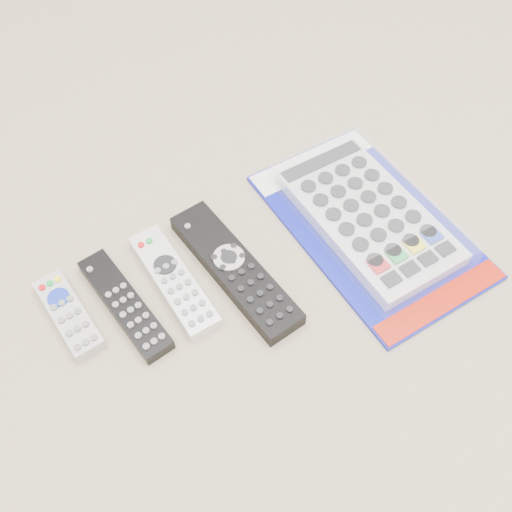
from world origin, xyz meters
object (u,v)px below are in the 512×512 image
remote_slim_black (125,304)px  jumbo_remote_packaged (369,215)px  remote_silver_dvd (174,281)px  remote_small_grey (68,314)px  remote_large_black (235,269)px

remote_slim_black → jumbo_remote_packaged: 0.37m
remote_slim_black → remote_silver_dvd: bearing=-6.6°
remote_small_grey → jumbo_remote_packaged: (0.43, -0.08, 0.01)m
remote_small_grey → remote_slim_black: size_ratio=0.74×
remote_small_grey → remote_slim_black: (0.07, -0.03, -0.00)m
remote_silver_dvd → remote_slim_black: bearing=178.6°
remote_large_black → remote_small_grey: bearing=161.3°
remote_large_black → jumbo_remote_packaged: jumbo_remote_packaged is taller
remote_small_grey → remote_silver_dvd: same height
remote_silver_dvd → remote_large_black: bearing=-20.8°
remote_small_grey → remote_large_black: size_ratio=0.56×
remote_small_grey → jumbo_remote_packaged: 0.44m
remote_slim_black → remote_large_black: remote_large_black is taller
remote_small_grey → jumbo_remote_packaged: size_ratio=0.39×
remote_silver_dvd → remote_large_black: size_ratio=0.76×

